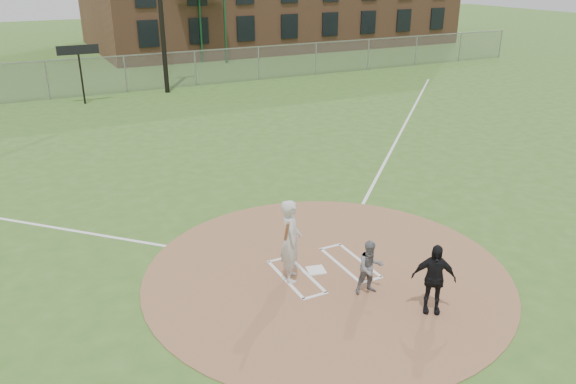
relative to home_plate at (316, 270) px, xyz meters
name	(u,v)px	position (x,y,z in m)	size (l,w,h in m)	color
ground	(327,273)	(0.18, -0.18, -0.03)	(140.00, 140.00, 0.00)	#396322
dirt_circle	(327,273)	(0.18, -0.18, -0.02)	(8.40, 8.40, 0.02)	#9C6B4A
home_plate	(316,270)	(0.00, 0.00, 0.00)	(0.41, 0.41, 0.03)	white
foul_line_first	(402,130)	(9.18, 8.82, -0.03)	(0.10, 24.00, 0.01)	white
catcher	(370,267)	(0.58, -1.31, 0.60)	(0.59, 0.46, 1.22)	slate
umpire	(434,279)	(1.31, -2.45, 0.74)	(0.88, 0.37, 1.51)	black
batters_boxes	(323,269)	(0.18, -0.03, -0.01)	(2.08, 1.88, 0.01)	white
batter_at_plate	(291,241)	(-0.68, -0.05, 0.95)	(0.78, 1.11, 1.92)	silver
outfield_fence	(125,74)	(0.18, 21.82, 0.98)	(56.08, 0.08, 2.03)	slate
scoreboard_sign	(79,56)	(-2.32, 20.02, 2.35)	(2.00, 0.10, 2.93)	black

